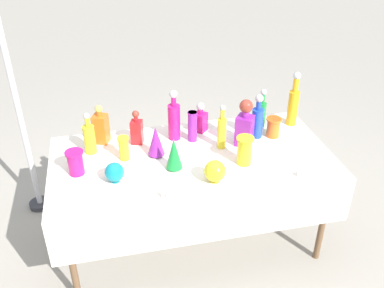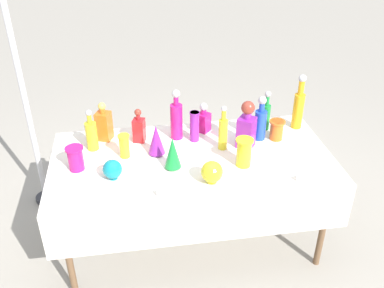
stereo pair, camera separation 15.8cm
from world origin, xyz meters
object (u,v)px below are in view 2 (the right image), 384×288
(tall_bottle_0, at_px, (223,132))
(fluted_vase_0, at_px, (173,153))
(tall_bottle_1, at_px, (260,122))
(tall_bottle_2, at_px, (176,119))
(tall_bottle_3, at_px, (266,114))
(canopy_pole, at_px, (23,91))
(tall_bottle_4, at_px, (91,134))
(slender_vase_0, at_px, (244,152))
(slender_vase_1, at_px, (75,158))
(square_decanter_2, at_px, (104,124))
(square_decanter_0, at_px, (247,126))
(slender_vase_2, at_px, (195,126))
(square_decanter_1, at_px, (139,128))
(slender_vase_3, at_px, (124,145))
(fluted_vase_1, at_px, (156,140))
(slender_vase_4, at_px, (277,129))
(square_decanter_3, at_px, (203,119))
(tall_bottle_5, at_px, (299,106))
(round_bowl_0, at_px, (112,169))
(round_bowl_1, at_px, (212,172))

(tall_bottle_0, xyz_separation_m, fluted_vase_0, (-0.37, -0.19, -0.02))
(tall_bottle_1, xyz_separation_m, fluted_vase_0, (-0.66, -0.28, -0.02))
(tall_bottle_2, relative_size, tall_bottle_3, 1.22)
(canopy_pole, bearing_deg, tall_bottle_2, -20.45)
(tall_bottle_4, bearing_deg, tall_bottle_1, -1.99)
(tall_bottle_3, xyz_separation_m, slender_vase_0, (-0.29, -0.45, -0.02))
(tall_bottle_0, height_order, fluted_vase_0, tall_bottle_0)
(slender_vase_0, height_order, slender_vase_1, slender_vase_0)
(slender_vase_0, bearing_deg, square_decanter_2, 151.47)
(tall_bottle_4, relative_size, fluted_vase_0, 1.35)
(square_decanter_0, relative_size, slender_vase_2, 1.53)
(square_decanter_1, relative_size, square_decanter_2, 0.88)
(fluted_vase_0, bearing_deg, slender_vase_3, 148.93)
(slender_vase_3, bearing_deg, fluted_vase_0, -31.07)
(tall_bottle_0, relative_size, tall_bottle_2, 0.87)
(fluted_vase_1, bearing_deg, tall_bottle_4, 162.77)
(slender_vase_4, bearing_deg, slender_vase_2, 173.06)
(square_decanter_3, bearing_deg, square_decanter_1, -171.50)
(tall_bottle_4, height_order, square_decanter_2, tall_bottle_4)
(tall_bottle_3, bearing_deg, tall_bottle_1, -122.31)
(tall_bottle_0, relative_size, fluted_vase_0, 1.46)
(square_decanter_2, xyz_separation_m, fluted_vase_0, (0.44, -0.45, -0.00))
(square_decanter_1, xyz_separation_m, slender_vase_4, (0.97, -0.13, -0.02))
(tall_bottle_3, height_order, slender_vase_3, tall_bottle_3)
(tall_bottle_1, xyz_separation_m, tall_bottle_3, (0.08, 0.13, -0.01))
(square_decanter_0, xyz_separation_m, fluted_vase_1, (-0.62, -0.01, -0.05))
(fluted_vase_0, height_order, fluted_vase_1, fluted_vase_0)
(tall_bottle_5, relative_size, slender_vase_3, 2.55)
(round_bowl_0, bearing_deg, fluted_vase_1, 39.49)
(round_bowl_1, bearing_deg, tall_bottle_3, 48.83)
(tall_bottle_3, xyz_separation_m, round_bowl_0, (-1.13, -0.47, -0.06))
(square_decanter_2, xyz_separation_m, round_bowl_1, (0.66, -0.64, -0.04))
(tall_bottle_0, xyz_separation_m, canopy_pole, (-1.39, 0.61, 0.14))
(tall_bottle_3, height_order, tall_bottle_5, tall_bottle_5)
(square_decanter_0, distance_m, square_decanter_1, 0.76)
(tall_bottle_3, bearing_deg, square_decanter_2, 178.30)
(tall_bottle_1, bearing_deg, square_decanter_0, -145.40)
(fluted_vase_1, xyz_separation_m, round_bowl_1, (0.31, -0.38, -0.04))
(tall_bottle_2, distance_m, square_decanter_1, 0.27)
(slender_vase_2, relative_size, fluted_vase_0, 1.01)
(tall_bottle_0, height_order, square_decanter_3, tall_bottle_0)
(slender_vase_3, relative_size, fluted_vase_0, 0.74)
(tall_bottle_2, bearing_deg, square_decanter_0, -22.69)
(tall_bottle_1, distance_m, fluted_vase_0, 0.72)
(fluted_vase_0, bearing_deg, slender_vase_2, 59.12)
(slender_vase_2, relative_size, slender_vase_4, 1.56)
(square_decanter_2, height_order, slender_vase_1, square_decanter_2)
(slender_vase_1, bearing_deg, round_bowl_1, -18.25)
(square_decanter_3, bearing_deg, tall_bottle_4, -170.67)
(slender_vase_0, xyz_separation_m, round_bowl_0, (-0.84, -0.02, -0.04))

